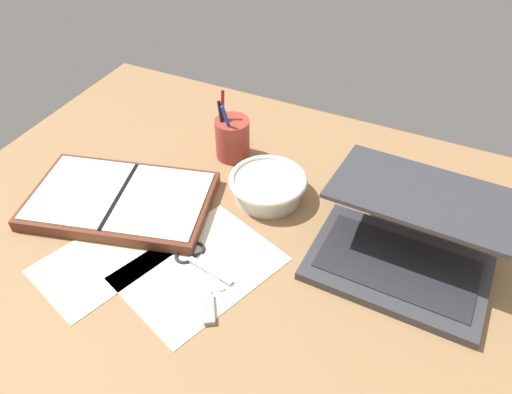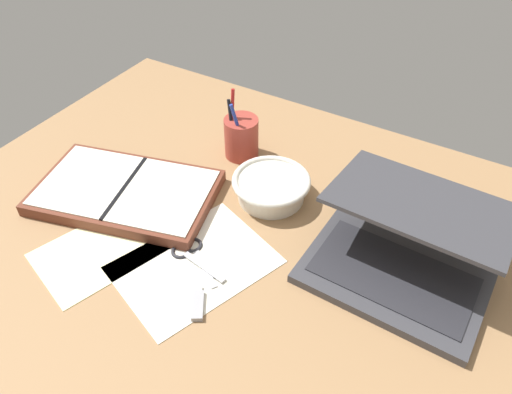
{
  "view_description": "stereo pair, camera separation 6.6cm",
  "coord_description": "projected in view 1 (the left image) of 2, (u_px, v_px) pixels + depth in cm",
  "views": [
    {
      "loc": [
        28.65,
        -62.47,
        75.21
      ],
      "look_at": [
        -2.68,
        3.94,
        9.0
      ],
      "focal_mm": 35.0,
      "sensor_mm": 36.0,
      "label": 1
    },
    {
      "loc": [
        34.52,
        -59.37,
        75.21
      ],
      "look_at": [
        -2.68,
        3.94,
        9.0
      ],
      "focal_mm": 35.0,
      "sensor_mm": 36.0,
      "label": 2
    }
  ],
  "objects": [
    {
      "name": "pen_cup",
      "position": [
        232.0,
        138.0,
        1.17
      ],
      "size": [
        8.06,
        8.06,
        16.71
      ],
      "color": "#9E382D",
      "rests_on": "desk_top"
    },
    {
      "name": "desk_top",
      "position": [
        260.0,
        242.0,
        1.01
      ],
      "size": [
        140.0,
        100.0,
        2.0
      ],
      "primitive_type": "cube",
      "color": "#936D47",
      "rests_on": "ground"
    },
    {
      "name": "planner",
      "position": [
        121.0,
        200.0,
        1.06
      ],
      "size": [
        42.72,
        32.08,
        3.16
      ],
      "rotation": [
        0.0,
        0.0,
        0.26
      ],
      "color": "brown",
      "rests_on": "desk_top"
    },
    {
      "name": "paper_sheet_front",
      "position": [
        200.0,
        269.0,
        0.94
      ],
      "size": [
        29.82,
        34.14,
        0.16
      ],
      "primitive_type": "cube",
      "rotation": [
        0.0,
        0.0,
        -0.36
      ],
      "color": "silver",
      "rests_on": "desk_top"
    },
    {
      "name": "scissors",
      "position": [
        195.0,
        257.0,
        0.96
      ],
      "size": [
        13.42,
        8.97,
        0.8
      ],
      "rotation": [
        0.0,
        0.0,
        -0.39
      ],
      "color": "#B7B7BC",
      "rests_on": "desk_top"
    },
    {
      "name": "usb_drive",
      "position": [
        209.0,
        308.0,
        0.87
      ],
      "size": [
        5.18,
        6.95,
        1.0
      ],
      "rotation": [
        0.0,
        0.0,
        0.56
      ],
      "color": "#99999E",
      "rests_on": "desk_top"
    },
    {
      "name": "laptop",
      "position": [
        405.0,
        242.0,
        0.93
      ],
      "size": [
        33.43,
        31.22,
        13.84
      ],
      "rotation": [
        0.0,
        0.0,
        -0.03
      ],
      "color": "#38383D",
      "rests_on": "desk_top"
    },
    {
      "name": "paper_sheet_beside_planner",
      "position": [
        101.0,
        262.0,
        0.95
      ],
      "size": [
        23.79,
        27.6,
        0.16
      ],
      "primitive_type": "cube",
      "rotation": [
        0.0,
        0.0,
        -0.32
      ],
      "color": "#F4EFB2",
      "rests_on": "desk_top"
    },
    {
      "name": "bowl",
      "position": [
        268.0,
        186.0,
        1.07
      ],
      "size": [
        16.95,
        16.95,
        5.39
      ],
      "color": "silver",
      "rests_on": "desk_top"
    }
  ]
}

